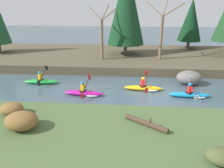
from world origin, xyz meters
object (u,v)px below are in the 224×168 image
(kayaker_lead, at_px, (191,94))
(kayaker_trailing, at_px, (85,93))
(kayaker_middle, at_px, (145,88))
(boulder_midstream, at_px, (189,78))
(kayaker_far_back, at_px, (42,81))
(driftwood_log, at_px, (146,123))

(kayaker_lead, height_order, kayaker_trailing, same)
(kayaker_middle, bearing_deg, boulder_midstream, 25.84)
(kayaker_trailing, bearing_deg, kayaker_far_back, 156.77)
(driftwood_log, bearing_deg, kayaker_middle, 120.52)
(kayaker_far_back, bearing_deg, kayaker_trailing, -29.36)
(kayaker_lead, height_order, kayaker_far_back, same)
(kayaker_far_back, relative_size, boulder_midstream, 1.46)
(kayaker_trailing, distance_m, kayaker_far_back, 4.31)
(kayaker_lead, height_order, kayaker_middle, same)
(boulder_midstream, relative_size, driftwood_log, 1.00)
(kayaker_middle, height_order, driftwood_log, kayaker_middle)
(kayaker_middle, xyz_separation_m, kayaker_trailing, (-4.08, -1.24, 0.00))
(kayaker_middle, relative_size, driftwood_log, 1.47)
(kayaker_lead, distance_m, driftwood_log, 6.09)
(kayaker_trailing, height_order, kayaker_far_back, same)
(driftwood_log, bearing_deg, kayaker_far_back, 172.09)
(kayaker_lead, bearing_deg, kayaker_middle, 163.05)
(kayaker_lead, bearing_deg, kayaker_trailing, -176.70)
(kayaker_trailing, distance_m, driftwood_log, 6.08)
(kayaker_lead, xyz_separation_m, driftwood_log, (-3.37, -5.03, 0.64))
(kayaker_trailing, xyz_separation_m, kayaker_far_back, (-3.82, 2.00, 0.02))
(kayaker_trailing, distance_m, boulder_midstream, 8.00)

